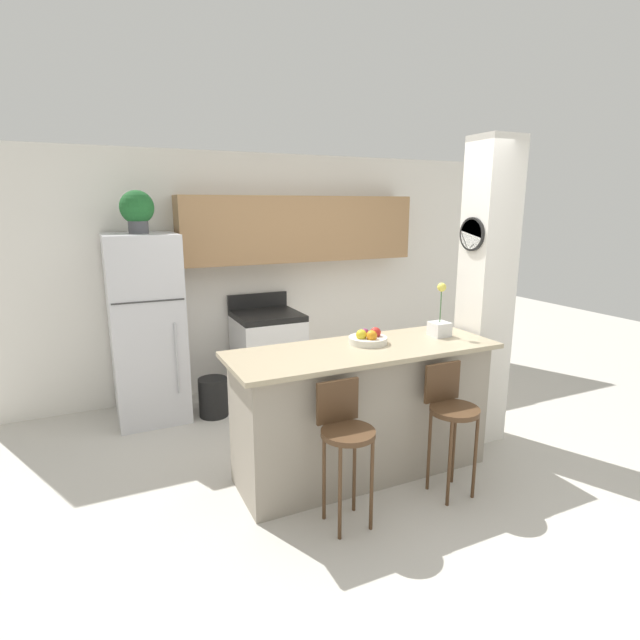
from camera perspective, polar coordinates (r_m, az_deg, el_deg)
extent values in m
plane|color=beige|center=(4.06, 4.74, -16.75)|extent=(14.00, 14.00, 0.00)
cube|color=white|center=(5.58, -6.30, 5.32)|extent=(5.60, 0.06, 2.55)
cube|color=#9E754C|center=(5.49, -2.30, 10.37)|extent=(2.61, 0.32, 0.69)
cube|color=silver|center=(5.36, -6.95, 7.54)|extent=(0.65, 0.28, 0.12)
cube|color=white|center=(4.42, 18.39, 2.71)|extent=(0.36, 0.32, 2.55)
cylinder|color=black|center=(4.23, 16.97, 9.36)|extent=(0.02, 0.27, 0.27)
cylinder|color=white|center=(4.23, 16.90, 9.36)|extent=(0.01, 0.24, 0.24)
cube|color=gray|center=(3.85, 4.88, -10.54)|extent=(1.90, 0.60, 0.96)
cube|color=tan|center=(3.68, 5.03, -3.42)|extent=(2.02, 0.72, 0.03)
cube|color=silver|center=(5.05, -18.97, -4.00)|extent=(0.64, 0.71, 1.20)
cube|color=silver|center=(4.87, -19.73, 5.97)|extent=(0.64, 0.71, 0.56)
cube|color=#333333|center=(4.56, -19.00, 2.00)|extent=(0.61, 0.01, 0.01)
cylinder|color=#B2B2B7|center=(4.70, -16.03, -4.25)|extent=(0.02, 0.02, 0.66)
cube|color=white|center=(5.38, -5.94, -4.25)|extent=(0.67, 0.65, 0.85)
cube|color=black|center=(5.26, -6.05, 0.49)|extent=(0.67, 0.65, 0.06)
cube|color=black|center=(5.53, -7.13, 2.23)|extent=(0.67, 0.04, 0.16)
cube|color=black|center=(5.07, -4.71, -4.80)|extent=(0.40, 0.01, 0.27)
cylinder|color=#4C331E|center=(3.17, 3.23, -12.77)|extent=(0.34, 0.34, 0.03)
cube|color=#4C331E|center=(3.22, 2.03, -9.24)|extent=(0.29, 0.02, 0.28)
cylinder|color=#4C331E|center=(3.20, 2.29, -19.22)|extent=(0.02, 0.02, 0.62)
cylinder|color=#4C331E|center=(3.29, 5.92, -18.26)|extent=(0.02, 0.02, 0.62)
cylinder|color=#4C331E|center=(3.37, 0.47, -17.41)|extent=(0.02, 0.02, 0.62)
cylinder|color=#4C331E|center=(3.45, 3.95, -16.58)|extent=(0.02, 0.02, 0.62)
cylinder|color=#4C331E|center=(3.61, 15.13, -9.92)|extent=(0.34, 0.34, 0.03)
cube|color=#4C331E|center=(3.65, 13.80, -6.89)|extent=(0.29, 0.02, 0.28)
cylinder|color=#4C331E|center=(3.60, 14.58, -15.66)|extent=(0.02, 0.02, 0.62)
cylinder|color=#4C331E|center=(3.74, 17.31, -14.75)|extent=(0.02, 0.02, 0.62)
cylinder|color=#4C331E|center=(3.76, 12.36, -14.30)|extent=(0.02, 0.02, 0.62)
cylinder|color=#4C331E|center=(3.88, 15.05, -13.49)|extent=(0.02, 0.02, 0.62)
cylinder|color=#4C4C51|center=(4.85, -20.04, 9.97)|extent=(0.17, 0.17, 0.12)
sphere|color=#1E5B28|center=(4.84, -20.20, 12.00)|extent=(0.30, 0.30, 0.30)
cube|color=white|center=(4.08, 13.49, -1.02)|extent=(0.14, 0.14, 0.11)
cylinder|color=#386633|center=(4.04, 13.63, 1.55)|extent=(0.01, 0.01, 0.26)
sphere|color=#DBCC4C|center=(4.01, 13.74, 3.66)|extent=(0.07, 0.07, 0.07)
cylinder|color=silver|center=(3.78, 5.49, -2.31)|extent=(0.29, 0.29, 0.05)
sphere|color=red|center=(3.80, 6.36, -1.44)|extent=(0.08, 0.08, 0.08)
sphere|color=#7A2D56|center=(3.83, 5.15, -1.41)|extent=(0.06, 0.06, 0.06)
sphere|color=gold|center=(3.72, 4.75, -1.70)|extent=(0.08, 0.08, 0.08)
sphere|color=orange|center=(3.71, 5.93, -1.79)|extent=(0.08, 0.08, 0.08)
cylinder|color=black|center=(5.02, -12.09, -8.61)|extent=(0.28, 0.28, 0.38)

